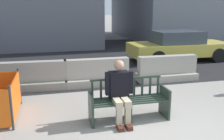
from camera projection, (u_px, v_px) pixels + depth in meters
The scene contains 8 objects.
ground_plane at pixel (157, 129), 4.96m from camera, with size 200.00×200.00×0.00m, color gray.
street_asphalt at pixel (89, 54), 13.15m from camera, with size 120.00×12.00×0.01m, color black.
street_bench at pixel (129, 102), 5.33m from camera, with size 1.70×0.55×0.88m.
seated_person at pixel (120, 90), 5.16m from camera, with size 0.58×0.73×1.31m.
jersey_barrier_centre at pixel (97, 74), 7.80m from camera, with size 2.00×0.69×0.84m.
jersey_barrier_left at pixel (33, 78), 7.38m from camera, with size 2.03×0.76×0.84m.
jersey_barrier_right at pixel (167, 70), 8.30m from camera, with size 2.00×0.68×0.84m.
car_taxi_near at pixel (179, 46), 11.50m from camera, with size 4.67×1.92×1.37m.
Camera 1 is at (-1.97, -4.18, 2.33)m, focal length 40.00 mm.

